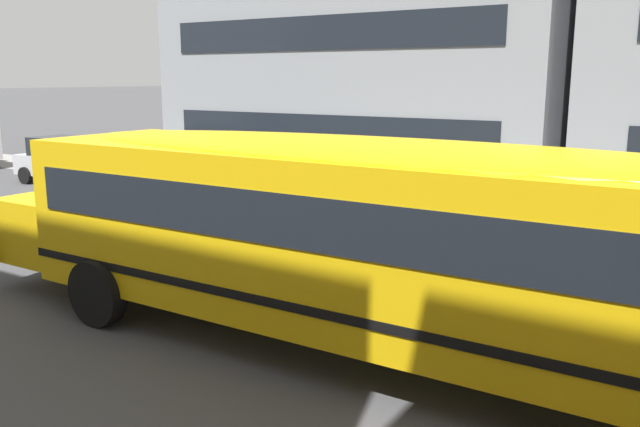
% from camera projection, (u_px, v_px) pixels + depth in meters
% --- Properties ---
extents(ground_plane, '(400.00, 400.00, 0.00)m').
position_uv_depth(ground_plane, '(354.00, 304.00, 11.04)').
color(ground_plane, '#424244').
extents(sidewalk_far, '(120.00, 3.00, 0.01)m').
position_uv_depth(sidewalk_far, '(505.00, 218.00, 17.76)').
color(sidewalk_far, gray).
rests_on(sidewalk_far, ground_plane).
extents(lane_centreline, '(110.00, 0.16, 0.01)m').
position_uv_depth(lane_centreline, '(354.00, 304.00, 11.04)').
color(lane_centreline, silver).
rests_on(lane_centreline, ground_plane).
extents(school_bus, '(13.15, 3.11, 2.94)m').
position_uv_depth(school_bus, '(373.00, 229.00, 8.70)').
color(school_bus, yellow).
rests_on(school_bus, ground_plane).
extents(parked_car_silver_by_entrance, '(3.97, 2.02, 1.64)m').
position_uv_depth(parked_car_silver_by_entrance, '(68.00, 160.00, 23.31)').
color(parked_car_silver_by_entrance, '#B7BABF').
rests_on(parked_car_silver_by_entrance, ground_plane).
extents(parked_car_dark_blue_by_hydrant, '(3.94, 1.95, 1.64)m').
position_uv_depth(parked_car_dark_blue_by_hydrant, '(179.00, 172.00, 20.25)').
color(parked_car_dark_blue_by_hydrant, navy).
rests_on(parked_car_dark_blue_by_hydrant, ground_plane).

